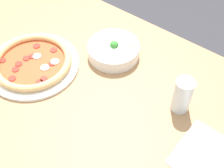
% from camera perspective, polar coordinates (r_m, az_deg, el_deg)
% --- Properties ---
extents(ground_plane, '(8.00, 8.00, 0.00)m').
position_cam_1_polar(ground_plane, '(1.77, -4.52, -15.00)').
color(ground_plane, '#333338').
extents(dining_table, '(1.37, 0.82, 0.76)m').
position_cam_1_polar(dining_table, '(1.21, -6.38, -1.50)').
color(dining_table, '#99724C').
rests_on(dining_table, ground_plane).
extents(pizza, '(0.34, 0.34, 0.04)m').
position_cam_1_polar(pizza, '(1.17, -14.29, 3.81)').
color(pizza, white).
rests_on(pizza, dining_table).
extents(bowl, '(0.20, 0.20, 0.07)m').
position_cam_1_polar(bowl, '(1.17, 0.33, 6.35)').
color(bowl, white).
rests_on(bowl, dining_table).
extents(napkin, '(0.19, 0.19, 0.00)m').
position_cam_1_polar(napkin, '(0.97, 17.39, -12.77)').
color(napkin, white).
rests_on(napkin, dining_table).
extents(fork, '(0.03, 0.18, 0.00)m').
position_cam_1_polar(fork, '(0.97, 15.90, -11.92)').
color(fork, silver).
rests_on(fork, napkin).
extents(knife, '(0.03, 0.21, 0.01)m').
position_cam_1_polar(knife, '(0.97, 18.41, -13.72)').
color(knife, silver).
rests_on(knife, napkin).
extents(glass, '(0.06, 0.06, 0.13)m').
position_cam_1_polar(glass, '(1.00, 12.75, -2.05)').
color(glass, silver).
rests_on(glass, dining_table).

